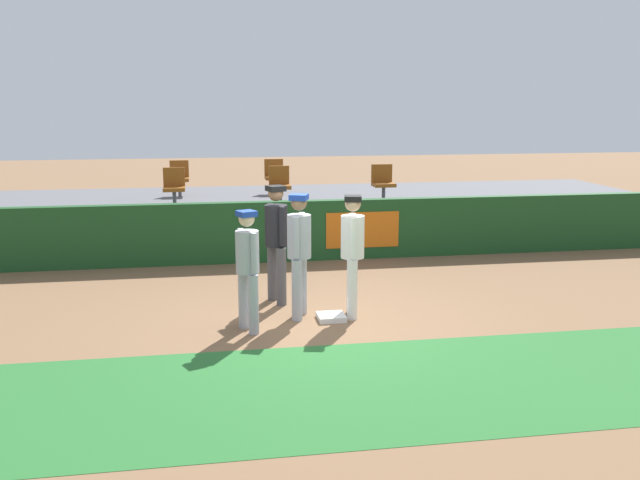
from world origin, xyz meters
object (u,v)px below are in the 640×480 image
(seat_back_center, at_px, (274,175))
(seat_front_right, at_px, (383,181))
(player_umpire, at_px, (276,236))
(seat_front_center, at_px, (280,183))
(seat_front_left, at_px, (174,185))
(player_runner_visitor, at_px, (248,262))
(player_fielder_home, at_px, (353,247))
(first_base, at_px, (331,317))
(seat_back_left, at_px, (179,176))
(player_coach_visitor, at_px, (299,247))

(seat_back_center, height_order, seat_front_right, same)
(player_umpire, distance_m, seat_front_right, 5.19)
(seat_front_center, height_order, seat_front_left, same)
(seat_front_right, bearing_deg, player_runner_visitor, -120.97)
(seat_back_center, relative_size, seat_front_left, 1.00)
(player_fielder_home, relative_size, seat_front_left, 2.16)
(player_umpire, height_order, seat_front_right, player_umpire)
(first_base, bearing_deg, player_umpire, 123.86)
(first_base, xyz_separation_m, seat_front_right, (2.16, 5.36, 1.36))
(seat_front_center, xyz_separation_m, seat_front_left, (-2.26, 0.00, 0.00))
(seat_back_center, xyz_separation_m, seat_front_left, (-2.33, -1.80, -0.00))
(seat_front_left, bearing_deg, seat_front_center, -0.00)
(player_umpire, relative_size, seat_back_center, 2.23)
(seat_back_center, distance_m, seat_back_left, 2.27)
(first_base, distance_m, seat_front_right, 5.94)
(player_umpire, distance_m, seat_back_left, 6.36)
(seat_front_left, height_order, seat_back_left, same)
(first_base, xyz_separation_m, player_runner_visitor, (-1.23, -0.30, 0.95))
(player_runner_visitor, xyz_separation_m, seat_front_center, (1.07, 5.66, 0.41))
(first_base, distance_m, seat_front_center, 5.53)
(seat_front_left, bearing_deg, player_runner_visitor, -78.14)
(seat_back_center, bearing_deg, first_base, -89.27)
(seat_back_center, relative_size, seat_front_center, 1.00)
(seat_front_right, relative_size, seat_back_left, 1.00)
(player_umpire, height_order, seat_back_center, player_umpire)
(seat_front_center, height_order, seat_back_left, same)
(player_runner_visitor, relative_size, seat_front_center, 2.03)
(player_coach_visitor, distance_m, seat_front_left, 5.52)
(first_base, height_order, seat_front_right, seat_front_right)
(player_runner_visitor, relative_size, seat_back_left, 2.03)
(seat_back_left, bearing_deg, seat_back_center, 0.00)
(player_fielder_home, relative_size, seat_front_center, 2.16)
(seat_front_left, bearing_deg, seat_front_right, 0.00)
(player_runner_visitor, height_order, seat_front_center, seat_front_center)
(player_runner_visitor, distance_m, seat_front_center, 5.77)
(first_base, relative_size, player_fielder_home, 0.22)
(seat_front_left, bearing_deg, seat_back_center, 37.73)
(player_coach_visitor, height_order, seat_back_center, player_coach_visitor)
(first_base, xyz_separation_m, seat_front_left, (-2.42, 5.36, 1.36))
(seat_front_center, distance_m, seat_front_left, 2.26)
(player_coach_visitor, bearing_deg, player_fielder_home, 105.41)
(seat_front_center, bearing_deg, seat_back_center, 87.86)
(player_runner_visitor, height_order, seat_back_center, seat_back_center)
(seat_back_center, bearing_deg, player_umpire, -95.60)
(player_fielder_home, xyz_separation_m, seat_front_right, (1.82, 5.21, 0.35))
(first_base, distance_m, player_fielder_home, 1.08)
(first_base, distance_m, player_coach_visitor, 1.14)
(player_runner_visitor, xyz_separation_m, player_umpire, (0.54, 1.33, 0.10))
(player_fielder_home, bearing_deg, first_base, -55.71)
(seat_back_center, bearing_deg, seat_front_right, -38.59)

